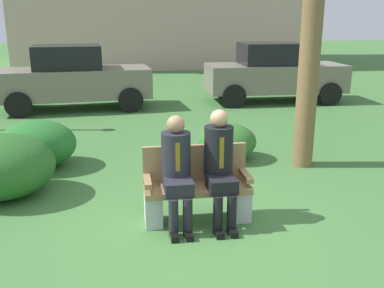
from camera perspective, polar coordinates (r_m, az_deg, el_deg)
name	(u,v)px	position (r m, az deg, el deg)	size (l,w,h in m)	color
ground_plane	(196,231)	(5.15, 0.59, -11.23)	(80.00, 80.00, 0.00)	#417338
park_bench	(197,189)	(5.28, 0.60, -5.86)	(1.26, 0.44, 0.90)	#99754C
seated_man_left	(177,166)	(5.02, -1.98, -2.91)	(0.34, 0.72, 1.31)	#23232D
seated_man_right	(220,162)	(5.10, 3.66, -2.32)	(0.34, 0.72, 1.36)	black
shrub_near_bench	(2,166)	(6.45, -23.52, -2.68)	(1.40, 1.28, 0.87)	#275D23
shrub_mid_lawn	(227,142)	(7.55, 4.63, 0.31)	(1.00, 0.92, 0.63)	#316B29
shrub_far_lawn	(37,144)	(7.53, -19.54, -0.03)	(1.24, 1.14, 0.78)	#266B29
parked_car_near	(73,78)	(12.06, -15.20, 8.33)	(4.03, 2.00, 1.68)	slate
parked_car_far	(274,73)	(12.94, 10.63, 9.12)	(3.93, 1.78, 1.68)	slate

